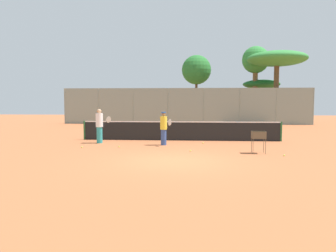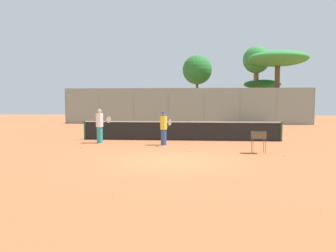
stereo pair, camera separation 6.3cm
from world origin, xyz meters
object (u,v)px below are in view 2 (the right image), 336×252
at_px(ball_cart, 259,137).
at_px(player_red_cap, 164,128).
at_px(tennis_net, 181,130).
at_px(player_white_outfit, 100,126).

bearing_deg(ball_cart, player_red_cap, 151.64).
xyz_separation_m(tennis_net, ball_cart, (3.43, -4.26, 0.14)).
bearing_deg(tennis_net, player_red_cap, -111.04).
relative_size(tennis_net, player_white_outfit, 6.21).
height_order(tennis_net, player_red_cap, player_red_cap).
distance_m(player_white_outfit, ball_cart, 8.11).
distance_m(tennis_net, ball_cart, 5.47).
relative_size(player_red_cap, ball_cart, 1.78).
bearing_deg(tennis_net, ball_cart, -51.15).
bearing_deg(ball_cart, player_white_outfit, 159.76).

